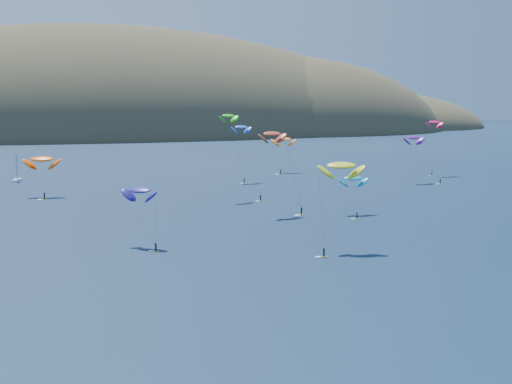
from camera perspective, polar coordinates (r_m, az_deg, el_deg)
The scene contains 12 objects.
island at distance 640.05m, azimuth -10.68°, elevation 3.72°, with size 730.00×300.00×210.00m.
sailboat at distance 271.88m, azimuth -18.57°, elevation 1.01°, with size 9.29×8.04×11.17m.
kitesurfer_1 at distance 226.89m, azimuth -16.75°, elevation 2.55°, with size 11.66×12.19×14.45m.
kitesurfer_2 at distance 141.55m, azimuth 6.84°, elevation 2.12°, with size 12.10×10.06×19.10m.
kitesurfer_3 at distance 211.83m, azimuth -2.20°, elevation 6.10°, with size 11.50×11.69×26.63m.
kitesurfer_4 at distance 256.24m, azimuth -1.19°, elevation 5.22°, with size 8.49×8.63×21.85m.
kitesurfer_5 at distance 186.03m, azimuth 7.77°, elevation 1.11°, with size 8.09×10.29×11.44m.
kitesurfer_6 at distance 260.09m, azimuth 12.51°, elevation 4.27°, with size 11.58×10.92×18.46m.
kitesurfer_8 at distance 287.79m, azimuth 14.10°, elevation 5.44°, with size 8.30×5.76×22.85m.
kitesurfer_9 at distance 183.93m, azimuth 1.32°, elevation 4.67°, with size 11.30×8.33×23.01m.
kitesurfer_10 at distance 146.22m, azimuth -9.28°, elevation 0.16°, with size 8.25×12.30×13.59m.
kitesurfer_11 at distance 289.98m, azimuth 2.22°, elevation 4.25°, with size 10.63×12.72×16.11m.
Camera 1 is at (-61.98, -68.31, 29.68)m, focal length 50.00 mm.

